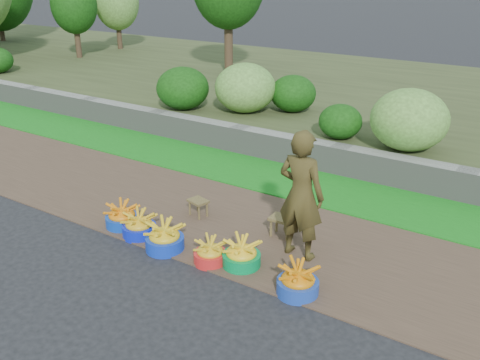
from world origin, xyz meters
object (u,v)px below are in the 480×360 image
Objects in this scene: basin_c at (165,238)px; basin_f at (298,282)px; basin_b at (139,226)px; stool_right at (282,221)px; basin_d at (210,253)px; stool_left at (198,203)px; basin_e at (241,255)px; vendor_woman at (301,195)px; basin_a at (122,217)px.

basin_f is at bearing 1.60° from basin_c.
basin_c reaches higher than basin_b.
stool_right is at bearing 32.36° from basin_b.
stool_right is (0.44, 1.14, 0.11)m from basin_d.
stool_left is at bearing 102.31° from basin_c.
vendor_woman is at bearing 52.27° from basin_e.
basin_c is at bearing -178.40° from basin_f.
stool_right is at bearing 68.74° from basin_d.
basin_e is at bearing 10.67° from basin_c.
stool_right is (1.17, 1.20, 0.08)m from basin_c.
stool_left is (0.75, 0.90, 0.06)m from basin_a.
basin_a is 2.10m from basin_e.
basin_a is 1.17m from stool_left.
basin_d is 0.87× the size of basin_f.
vendor_woman reaches higher than basin_b.
stool_left is 1.01× the size of stool_right.
basin_a is 2.79m from vendor_woman.
basin_c is 2.03m from basin_f.
basin_a is 0.42m from basin_b.
basin_d is at bearing -1.62° from basin_b.
basin_b is at bearing -10.36° from basin_a.
basin_b is at bearing 179.12° from basin_f.
stool_left is 1.41m from stool_right.
basin_a is at bearing 177.79° from basin_f.
basin_f is at bearing -2.21° from basin_a.
vendor_woman is (0.45, -0.34, 0.65)m from stool_right.
vendor_woman is at bearing 19.18° from basin_b.
basin_e is 0.92m from basin_f.
basin_e reaches higher than basin_a.
stool_right is (0.05, 0.99, 0.09)m from basin_e.
basin_e is (1.12, 0.21, -0.01)m from basin_c.
basin_a is 0.28× the size of vendor_woman.
vendor_woman reaches higher than basin_e.
basin_d is 0.87× the size of basin_e.
basin_e is 0.29× the size of vendor_woman.
stool_left is (-0.23, 1.07, 0.05)m from basin_c.
basin_c reaches higher than basin_f.
basin_e is at bearing 54.66° from vendor_woman.
basin_b is 1.69m from basin_e.
basin_d is at bearing 4.69° from basin_c.
basin_b is (0.42, -0.08, -0.00)m from basin_a.
vendor_woman is at bearing 41.79° from basin_d.
basin_e is 1.46× the size of stool_right.
vendor_woman is at bearing -6.55° from stool_left.
basin_c reaches higher than basin_d.
stool_left is 0.20× the size of vendor_woman.
basin_c reaches higher than stool_left.
basin_a reaches higher than stool_left.
basin_a reaches higher than stool_right.
stool_right is at bearing 87.08° from basin_e.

